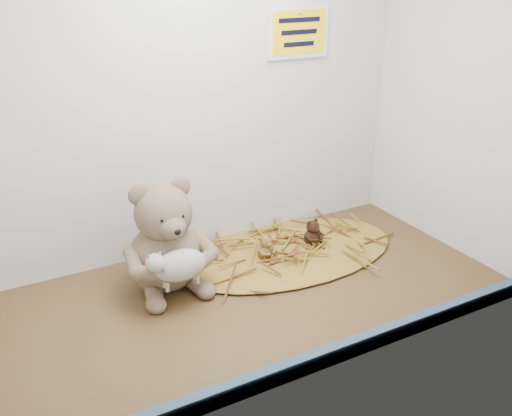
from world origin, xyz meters
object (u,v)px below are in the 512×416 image
mini_teddy_brown (312,231)px  mini_teddy_tan (265,245)px  toy_lamb (180,265)px  main_teddy (164,235)px

mini_teddy_brown → mini_teddy_tan: bearing=170.6°
mini_teddy_tan → mini_teddy_brown: (15.06, 0.76, 0.36)cm
toy_lamb → mini_teddy_tan: (26.91, 9.34, -5.94)cm
main_teddy → mini_teddy_brown: main_teddy is taller
toy_lamb → mini_teddy_tan: size_ratio=2.41×
toy_lamb → mini_teddy_brown: (41.97, 10.10, -5.58)cm
main_teddy → mini_teddy_brown: size_ratio=3.78×
mini_teddy_tan → main_teddy: bearing=167.4°
main_teddy → mini_teddy_brown: 42.88cm
mini_teddy_tan → mini_teddy_brown: bearing=-9.0°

